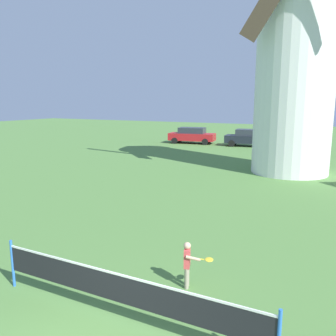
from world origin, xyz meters
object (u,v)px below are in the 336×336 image
at_px(parked_car_red, 192,135).
at_px(windmill, 297,44).
at_px(player_far, 188,262).
at_px(parked_car_black, 250,138).
at_px(tennis_net, 119,289).

bearing_deg(parked_car_red, windmill, -44.81).
distance_m(windmill, player_far, 15.94).
bearing_deg(parked_car_black, parked_car_red, -177.18).
distance_m(windmill, parked_car_black, 13.64).
xyz_separation_m(tennis_net, parked_car_black, (-4.44, 27.23, 0.12)).
bearing_deg(parked_car_red, player_far, -66.95).
xyz_separation_m(windmill, parked_car_red, (-10.74, 10.67, -6.36)).
bearing_deg(player_far, parked_car_red, 113.05).
distance_m(tennis_net, parked_car_black, 27.59).
bearing_deg(parked_car_black, player_far, -78.74).
bearing_deg(windmill, player_far, -90.06).
relative_size(windmill, player_far, 13.38).
bearing_deg(player_far, windmill, 89.94).
xyz_separation_m(windmill, parked_car_black, (-5.09, 10.95, -6.36)).
bearing_deg(tennis_net, parked_car_black, 99.26).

